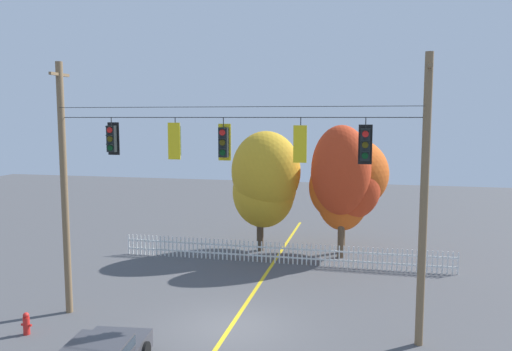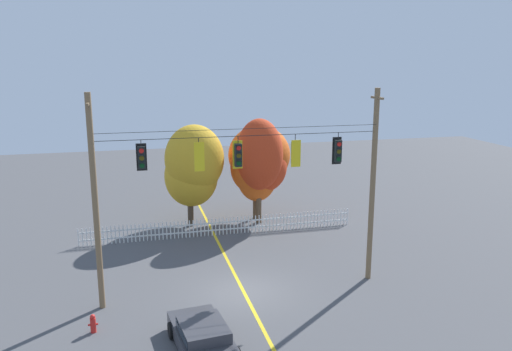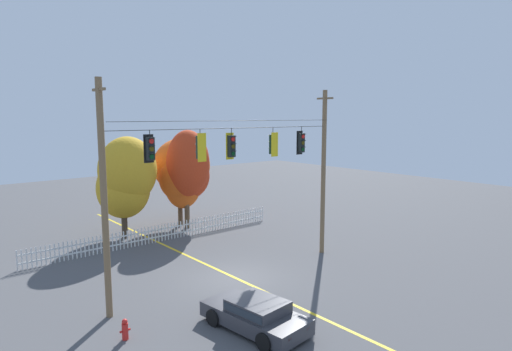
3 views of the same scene
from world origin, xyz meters
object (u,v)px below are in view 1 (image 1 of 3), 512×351
Objects in this scene: traffic_signal_westbound_side at (112,139)px; fire_hydrant at (26,324)px; traffic_signal_northbound_primary at (224,142)px; traffic_signal_eastbound_side at (365,145)px; traffic_signal_northbound_secondary at (301,144)px; autumn_maple_near_fence at (266,182)px; traffic_signal_southbound_primary at (175,141)px; autumn_maple_mid at (345,178)px; autumn_oak_far_east at (345,181)px.

traffic_signal_westbound_side is 6.82m from fire_hydrant.
traffic_signal_eastbound_side is at bearing 0.00° from traffic_signal_northbound_primary.
traffic_signal_westbound_side is at bearing -179.99° from traffic_signal_northbound_primary.
traffic_signal_westbound_side and traffic_signal_eastbound_side have the same top height.
traffic_signal_northbound_secondary reaches higher than autumn_maple_near_fence.
autumn_maple_mid is (5.27, 9.68, -2.26)m from traffic_signal_southbound_primary.
traffic_signal_southbound_primary is 10.71m from autumn_maple_near_fence.
autumn_maple_near_fence is (-0.66, 10.30, -2.65)m from traffic_signal_northbound_primary.
autumn_maple_mid is at bearing 96.14° from traffic_signal_eastbound_side.
traffic_signal_southbound_primary is 0.22× the size of autumn_maple_near_fence.
traffic_signal_eastbound_side is 0.23× the size of autumn_maple_near_fence.
fire_hydrant is (-10.90, -2.08, -6.00)m from traffic_signal_eastbound_side.
traffic_signal_westbound_side is 0.93× the size of traffic_signal_southbound_primary.
traffic_signal_southbound_primary is 0.98× the size of traffic_signal_northbound_primary.
traffic_signal_northbound_secondary reaches higher than autumn_maple_mid.
traffic_signal_northbound_primary is (4.07, 0.00, -0.08)m from traffic_signal_westbound_side.
autumn_maple_near_fence reaches higher than autumn_oak_far_east.
traffic_signal_westbound_side is 1.74× the size of fire_hydrant.
traffic_signal_westbound_side is 0.21× the size of autumn_oak_far_east.
traffic_signal_westbound_side is at bearing 43.16° from fire_hydrant.
fire_hydrant is at bearing -166.91° from traffic_signal_northbound_secondary.
autumn_maple_mid is (3.58, 9.66, -2.23)m from traffic_signal_northbound_primary.
autumn_maple_mid is 15.80m from fire_hydrant.
autumn_maple_near_fence is at bearing 71.70° from traffic_signal_westbound_side.
traffic_signal_southbound_primary is at bearing -179.82° from traffic_signal_eastbound_side.
autumn_oak_far_east is 16.38m from fire_hydrant.
autumn_maple_near_fence is 4.31m from autumn_maple_mid.
traffic_signal_northbound_primary is at bearing 0.01° from traffic_signal_westbound_side.
autumn_maple_near_fence is at bearing 107.43° from traffic_signal_northbound_secondary.
traffic_signal_northbound_secondary is (4.28, 0.00, -0.05)m from traffic_signal_southbound_primary.
traffic_signal_eastbound_side is at bearing 0.01° from traffic_signal_westbound_side.
traffic_signal_southbound_primary is 0.21× the size of autumn_maple_mid.
traffic_signal_northbound_secondary is at bearing 13.09° from fire_hydrant.
traffic_signal_westbound_side is 0.91× the size of traffic_signal_northbound_secondary.
autumn_maple_near_fence is 4.22m from autumn_oak_far_east.
autumn_oak_far_east reaches higher than fire_hydrant.
traffic_signal_eastbound_side is 12.62m from fire_hydrant.
traffic_signal_eastbound_side is 9.97m from autumn_maple_mid.
traffic_signal_northbound_primary is at bearing 18.31° from fire_hydrant.
traffic_signal_westbound_side reaches higher than autumn_oak_far_east.
fire_hydrant is (-9.86, -11.75, -3.79)m from autumn_maple_mid.
traffic_signal_southbound_primary is 1.70m from traffic_signal_northbound_primary.
autumn_maple_near_fence is at bearing -176.76° from autumn_oak_far_east.
traffic_signal_northbound_primary and traffic_signal_eastbound_side have the same top height.
traffic_signal_southbound_primary is 6.31m from traffic_signal_eastbound_side.
autumn_oak_far_east is at bearing 52.06° from fire_hydrant.
traffic_signal_westbound_side is 6.65m from traffic_signal_northbound_secondary.
autumn_maple_near_fence is 8.58× the size of fire_hydrant.
traffic_signal_northbound_secondary is 11.13m from autumn_maple_near_fence.
autumn_oak_far_east is (-0.02, 0.87, -0.29)m from autumn_maple_mid.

